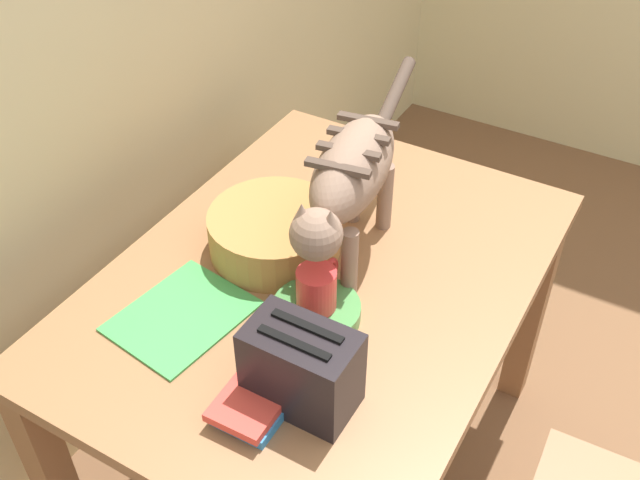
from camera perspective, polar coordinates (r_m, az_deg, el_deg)
dining_table at (r=1.71m, az=0.00°, el=-4.93°), size 1.17×0.86×0.72m
cat at (r=1.55m, az=2.35°, el=4.83°), size 0.68×0.20×0.32m
saucer_bowl at (r=1.54m, az=-0.27°, el=-5.49°), size 0.18×0.18×0.03m
coffee_mug at (r=1.50m, az=-0.21°, el=-3.69°), size 0.13×0.08×0.09m
magazine at (r=1.58m, az=-10.53°, el=-5.74°), size 0.30×0.25×0.01m
book_stack at (r=1.39m, az=-4.93°, el=-12.20°), size 0.17×0.12×0.04m
wicker_basket at (r=1.68m, az=-3.50°, el=0.64°), size 0.30×0.30×0.10m
toaster at (r=1.35m, az=-1.43°, el=-9.77°), size 0.12×0.20×0.18m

